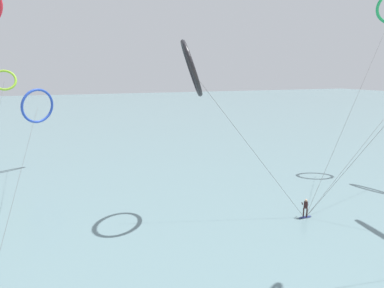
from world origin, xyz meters
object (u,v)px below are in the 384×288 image
(surfer_navy, at_px, (305,209))
(kite_lime, at_px, (4,80))
(kite_cobalt, at_px, (38,106))
(kite_charcoal, at_px, (192,69))

(surfer_navy, bearing_deg, kite_lime, 173.30)
(surfer_navy, bearing_deg, kite_cobalt, 176.94)
(kite_lime, bearing_deg, kite_charcoal, -64.65)
(kite_charcoal, relative_size, kite_cobalt, 0.45)
(kite_lime, bearing_deg, surfer_navy, -57.73)
(kite_charcoal, height_order, kite_lime, kite_charcoal)
(surfer_navy, xyz_separation_m, kite_charcoal, (-8.76, 4.89, 12.09))
(kite_cobalt, bearing_deg, surfer_navy, 96.39)
(kite_cobalt, bearing_deg, kite_lime, -98.55)
(kite_lime, xyz_separation_m, kite_cobalt, (4.46, -10.14, -3.09))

